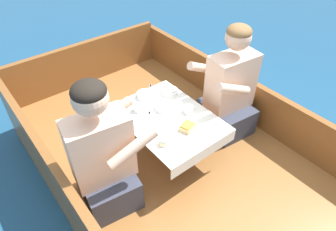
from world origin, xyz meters
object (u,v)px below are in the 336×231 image
Objects in this scene: coffee_cup_port at (138,107)px; tin_can at (164,142)px; person_port at (103,158)px; person_starboard at (229,92)px; coffee_cup_starboard at (189,109)px; sandwich at (187,127)px.

tin_can is (-0.07, -0.43, -0.01)m from coffee_cup_port.
person_port is 0.56m from coffee_cup_port.
person_starboard is at bearing -21.30° from coffee_cup_port.
person_port is 9.79× the size of coffee_cup_starboard.
person_port is 7.49× the size of sandwich.
sandwich is 1.31× the size of coffee_cup_starboard.
sandwich and coffee_cup_starboard have the same top height.
coffee_cup_starboard reaches higher than tin_can.
coffee_cup_port is (0.48, 0.29, 0.01)m from person_port.
person_port is 0.78m from coffee_cup_starboard.
tin_can is at bearing -10.02° from person_port.
person_starboard is 0.80m from coffee_cup_port.
coffee_cup_port reaches higher than sandwich.
coffee_cup_starboard is (-0.44, 0.02, 0.01)m from person_starboard.
person_starboard reaches higher than coffee_cup_port.
sandwich is 1.34× the size of coffee_cup_port.
coffee_cup_port is at bearing 39.89° from person_port.
person_starboard reaches higher than sandwich.
sandwich is 2.03× the size of tin_can.
person_starboard is at bearing 8.42° from person_port.
tin_can is (-0.82, -0.14, 0.01)m from person_starboard.
person_port is 15.19× the size of tin_can.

